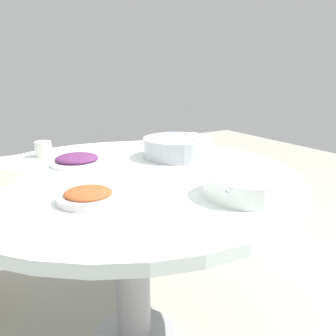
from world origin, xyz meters
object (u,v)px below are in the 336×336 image
(rice_bowl, at_px, (177,147))
(dish_eggplant, at_px, (77,160))
(round_dining_table, at_px, (131,203))
(dish_stirfry, at_px, (88,196))
(soup_bowl, at_px, (246,186))
(tea_cup_far, at_px, (171,139))
(tea_cup_near, at_px, (43,149))

(rice_bowl, xyz_separation_m, dish_eggplant, (0.12, 0.44, -0.03))
(round_dining_table, distance_m, dish_eggplant, 0.32)
(rice_bowl, bearing_deg, round_dining_table, 114.75)
(dish_stirfry, bearing_deg, dish_eggplant, -14.31)
(soup_bowl, relative_size, dish_stirfry, 1.46)
(rice_bowl, distance_m, tea_cup_far, 0.27)
(tea_cup_near, relative_size, tea_cup_far, 1.04)
(round_dining_table, distance_m, tea_cup_far, 0.61)
(round_dining_table, relative_size, dish_eggplant, 5.77)
(soup_bowl, xyz_separation_m, tea_cup_far, (0.81, -0.22, 0.00))
(rice_bowl, bearing_deg, dish_stirfry, 121.14)
(rice_bowl, relative_size, dish_stirfry, 1.61)
(dish_eggplant, xyz_separation_m, tea_cup_far, (0.13, -0.56, 0.01))
(tea_cup_far, bearing_deg, round_dining_table, 131.65)
(rice_bowl, bearing_deg, tea_cup_far, -26.43)
(round_dining_table, xyz_separation_m, rice_bowl, (0.15, -0.32, 0.16))
(rice_bowl, xyz_separation_m, tea_cup_far, (0.25, -0.12, -0.01))
(dish_stirfry, xyz_separation_m, dish_eggplant, (0.46, -0.12, 0.00))
(soup_bowl, bearing_deg, dish_stirfry, 63.96)
(soup_bowl, distance_m, tea_cup_far, 0.84)
(tea_cup_near, bearing_deg, dish_eggplant, -158.82)
(tea_cup_near, bearing_deg, rice_bowl, -122.97)
(soup_bowl, height_order, tea_cup_far, soup_bowl)
(rice_bowl, bearing_deg, dish_eggplant, 74.92)
(rice_bowl, relative_size, dish_eggplant, 1.37)
(tea_cup_near, distance_m, tea_cup_far, 0.66)
(round_dining_table, height_order, rice_bowl, rice_bowl)
(tea_cup_near, bearing_deg, dish_stirfry, 177.51)
(round_dining_table, bearing_deg, rice_bowl, -65.25)
(dish_stirfry, relative_size, tea_cup_far, 2.69)
(soup_bowl, height_order, dish_stirfry, soup_bowl)
(dish_eggplant, height_order, tea_cup_far, tea_cup_far)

